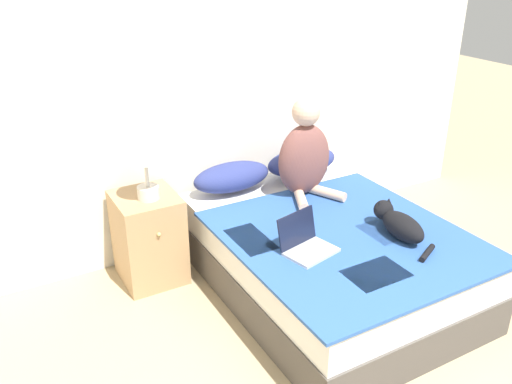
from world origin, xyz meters
TOP-DOWN VIEW (x-y plane):
  - wall_back at (0.00, 3.30)m, footprint 5.21×0.05m
  - bed at (0.42, 2.26)m, footprint 1.43×1.92m
  - pillow_near at (0.10, 3.05)m, footprint 0.61×0.29m
  - pillow_far at (0.73, 3.05)m, footprint 0.61×0.29m
  - person_sitting at (0.53, 2.74)m, footprint 0.41×0.40m
  - cat_tabby at (0.70, 1.92)m, footprint 0.20×0.55m
  - laptop_open at (0.09, 2.05)m, footprint 0.35×0.32m
  - nightstand at (-0.58, 2.99)m, footprint 0.42×0.48m
  - table_lamp at (-0.57, 2.95)m, footprint 0.29×0.29m

SIDE VIEW (x-z plane):
  - bed at x=0.42m, z-range 0.00..0.51m
  - nightstand at x=-0.58m, z-range 0.00..0.64m
  - laptop_open at x=0.09m, z-range 0.45..0.67m
  - cat_tabby at x=0.70m, z-range 0.50..0.69m
  - pillow_near at x=0.10m, z-range 0.51..0.72m
  - pillow_far at x=0.73m, z-range 0.51..0.72m
  - person_sitting at x=0.53m, z-range 0.45..1.17m
  - table_lamp at x=-0.57m, z-range 0.74..1.21m
  - wall_back at x=0.00m, z-range 0.00..2.55m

